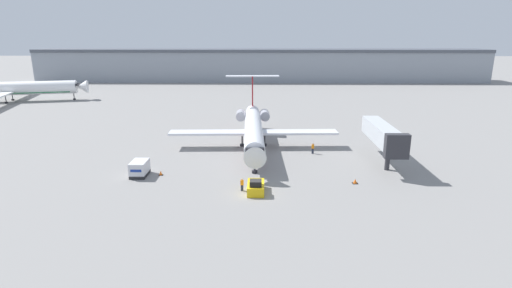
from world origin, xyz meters
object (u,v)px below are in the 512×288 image
object	(u,v)px
airplane_main	(253,128)
traffic_cone_left	(161,173)
worker_by_wing	(313,148)
airplane_parked_far_left	(13,88)
jet_bridge	(383,135)
luggage_cart	(140,168)
worker_near_tug	(242,184)
traffic_cone_right	(355,181)
pushback_tug	(256,187)

from	to	relation	value
airplane_main	traffic_cone_left	world-z (taller)	airplane_main
worker_by_wing	traffic_cone_left	bearing A→B (deg)	-154.53
airplane_parked_far_left	jet_bridge	bearing A→B (deg)	-31.31
airplane_main	jet_bridge	size ratio (longest dim) A/B	2.17
luggage_cart	worker_near_tug	xyz separation A→B (m)	(14.52, -5.24, -0.20)
traffic_cone_left	airplane_parked_far_left	size ratio (longest dim) A/B	0.02
traffic_cone_left	luggage_cart	bearing A→B (deg)	-174.69
worker_by_wing	jet_bridge	xyz separation A→B (m)	(9.82, -4.76, 3.50)
traffic_cone_left	jet_bridge	xyz separation A→B (m)	(32.30, 5.95, 4.14)
traffic_cone_right	luggage_cart	bearing A→B (deg)	175.26
pushback_tug	jet_bridge	world-z (taller)	jet_bridge
traffic_cone_right	worker_by_wing	bearing A→B (deg)	106.68
luggage_cart	worker_by_wing	distance (m)	27.60
luggage_cart	traffic_cone_left	size ratio (longest dim) A/B	4.90
airplane_main	luggage_cart	size ratio (longest dim) A/B	9.65
traffic_cone_right	worker_near_tug	bearing A→B (deg)	-169.25
airplane_main	worker_by_wing	distance (m)	10.76
pushback_tug	luggage_cart	world-z (taller)	luggage_cart
luggage_cart	airplane_main	bearing A→B (deg)	43.32
worker_near_tug	airplane_parked_far_left	distance (m)	95.65
worker_by_wing	traffic_cone_left	size ratio (longest dim) A/B	2.68
worker_by_wing	jet_bridge	distance (m)	11.46
jet_bridge	luggage_cart	bearing A→B (deg)	-169.97
worker_near_tug	airplane_parked_far_left	bearing A→B (deg)	136.30
airplane_main	worker_near_tug	bearing A→B (deg)	-92.79
traffic_cone_right	airplane_parked_far_left	xyz separation A→B (m)	(-83.94, 63.24, 3.52)
pushback_tug	worker_by_wing	size ratio (longest dim) A/B	2.12
luggage_cart	jet_bridge	size ratio (longest dim) A/B	0.22
worker_by_wing	airplane_parked_far_left	size ratio (longest dim) A/B	0.05
jet_bridge	worker_by_wing	bearing A→B (deg)	154.16
luggage_cart	jet_bridge	xyz separation A→B (m)	(35.14, 6.22, 3.40)
worker_near_tug	traffic_cone_left	distance (m)	12.92
pushback_tug	worker_by_wing	world-z (taller)	pushback_tug
pushback_tug	jet_bridge	size ratio (longest dim) A/B	0.26
worker_near_tug	traffic_cone_left	bearing A→B (deg)	154.73
luggage_cart	jet_bridge	distance (m)	35.85
traffic_cone_left	traffic_cone_right	distance (m)	26.63
pushback_tug	traffic_cone_right	bearing A→B (deg)	14.03
traffic_cone_right	jet_bridge	size ratio (longest dim) A/B	0.05
luggage_cart	worker_by_wing	xyz separation A→B (m)	(25.32, 10.97, -0.10)
luggage_cart	jet_bridge	world-z (taller)	jet_bridge
worker_near_tug	worker_by_wing	bearing A→B (deg)	56.32
luggage_cart	jet_bridge	bearing A→B (deg)	10.03
jet_bridge	pushback_tug	bearing A→B (deg)	-147.76
luggage_cart	worker_near_tug	world-z (taller)	luggage_cart
worker_near_tug	worker_by_wing	distance (m)	19.49
worker_by_wing	traffic_cone_left	world-z (taller)	worker_by_wing
airplane_main	traffic_cone_left	bearing A→B (deg)	-131.40
worker_near_tug	airplane_parked_far_left	size ratio (longest dim) A/B	0.04
traffic_cone_left	traffic_cone_right	xyz separation A→B (m)	(26.49, -2.70, -0.03)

